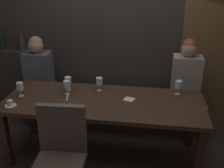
% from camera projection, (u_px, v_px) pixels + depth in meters
% --- Properties ---
extents(ground, '(9.00, 9.00, 0.00)m').
position_uv_depth(ground, '(104.00, 154.00, 3.32)').
color(ground, '#382D26').
extents(back_wall_tiled, '(6.00, 0.12, 3.00)m').
position_uv_depth(back_wall_tiled, '(118.00, 12.00, 3.82)').
color(back_wall_tiled, '#383330').
rests_on(back_wall_tiled, ground).
extents(arched_door, '(0.90, 0.05, 2.55)m').
position_uv_depth(arched_door, '(218.00, 26.00, 3.63)').
color(arched_door, brown).
rests_on(arched_door, ground).
extents(back_counter, '(1.10, 0.28, 0.95)m').
position_uv_depth(back_counter, '(18.00, 79.00, 4.28)').
color(back_counter, '#2F2B29').
rests_on(back_counter, ground).
extents(dining_table, '(2.20, 0.84, 0.74)m').
position_uv_depth(dining_table, '(103.00, 107.00, 3.06)').
color(dining_table, '#342217').
rests_on(dining_table, ground).
extents(banquette_bench, '(2.50, 0.44, 0.45)m').
position_uv_depth(banquette_bench, '(112.00, 110.00, 3.86)').
color(banquette_bench, '#40352A').
rests_on(banquette_bench, ground).
extents(chair_near_side, '(0.46, 0.46, 0.98)m').
position_uv_depth(chair_near_side, '(61.00, 152.00, 2.48)').
color(chair_near_side, '#3D281C').
rests_on(chair_near_side, ground).
extents(diner_redhead, '(0.36, 0.24, 0.80)m').
position_uv_depth(diner_redhead, '(38.00, 67.00, 3.74)').
color(diner_redhead, '#4C515B').
rests_on(diner_redhead, banquette_bench).
extents(diner_bearded, '(0.36, 0.24, 0.83)m').
position_uv_depth(diner_bearded, '(187.00, 72.00, 3.51)').
color(diner_bearded, '#9E9384').
rests_on(diner_bearded, banquette_bench).
extents(wine_bottle_dark_red, '(0.08, 0.08, 0.33)m').
position_uv_depth(wine_bottle_dark_red, '(2.00, 41.00, 4.09)').
color(wine_bottle_dark_red, black).
rests_on(wine_bottle_dark_red, back_counter).
extents(wine_bottle_pale_label, '(0.08, 0.08, 0.33)m').
position_uv_depth(wine_bottle_pale_label, '(22.00, 42.00, 4.01)').
color(wine_bottle_pale_label, '#384728').
rests_on(wine_bottle_pale_label, back_counter).
extents(wine_glass_far_right, '(0.08, 0.08, 0.16)m').
position_uv_depth(wine_glass_far_right, '(68.00, 81.00, 3.23)').
color(wine_glass_far_right, silver).
rests_on(wine_glass_far_right, dining_table).
extents(wine_glass_center_back, '(0.08, 0.08, 0.16)m').
position_uv_depth(wine_glass_center_back, '(99.00, 82.00, 3.21)').
color(wine_glass_center_back, silver).
rests_on(wine_glass_center_back, dining_table).
extents(wine_glass_near_left, '(0.08, 0.08, 0.16)m').
position_uv_depth(wine_glass_near_left, '(178.00, 85.00, 3.12)').
color(wine_glass_near_left, silver).
rests_on(wine_glass_near_left, dining_table).
extents(wine_glass_end_right, '(0.08, 0.08, 0.16)m').
position_uv_depth(wine_glass_end_right, '(20.00, 87.00, 3.07)').
color(wine_glass_end_right, silver).
rests_on(wine_glass_end_right, dining_table).
extents(wine_glass_far_left, '(0.08, 0.08, 0.16)m').
position_uv_depth(wine_glass_far_left, '(67.00, 85.00, 3.12)').
color(wine_glass_far_left, silver).
rests_on(wine_glass_far_left, dining_table).
extents(espresso_cup, '(0.12, 0.12, 0.06)m').
position_uv_depth(espresso_cup, '(10.00, 104.00, 2.89)').
color(espresso_cup, white).
rests_on(espresso_cup, dining_table).
extents(fork_on_table, '(0.05, 0.17, 0.01)m').
position_uv_depth(fork_on_table, '(67.00, 97.00, 3.08)').
color(fork_on_table, silver).
rests_on(fork_on_table, dining_table).
extents(folded_napkin, '(0.14, 0.13, 0.01)m').
position_uv_depth(folded_napkin, '(129.00, 99.00, 3.03)').
color(folded_napkin, silver).
rests_on(folded_napkin, dining_table).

